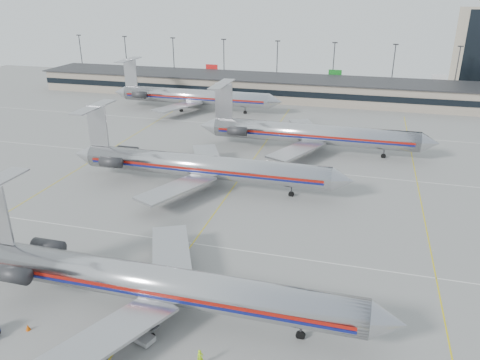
% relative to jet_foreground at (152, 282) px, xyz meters
% --- Properties ---
extents(ground, '(260.00, 260.00, 0.00)m').
position_rel_jet_foreground_xyz_m(ground, '(-1.09, 4.07, -3.61)').
color(ground, gray).
rests_on(ground, ground).
extents(apron_markings, '(160.00, 0.15, 0.02)m').
position_rel_jet_foreground_xyz_m(apron_markings, '(-1.09, 14.07, -3.60)').
color(apron_markings, silver).
rests_on(apron_markings, ground).
extents(terminal, '(162.00, 17.00, 6.25)m').
position_rel_jet_foreground_xyz_m(terminal, '(-1.09, 102.05, -0.45)').
color(terminal, gray).
rests_on(terminal, ground).
extents(light_mast_row, '(163.60, 0.40, 15.28)m').
position_rel_jet_foreground_xyz_m(light_mast_row, '(-1.09, 116.07, 4.97)').
color(light_mast_row, '#38383D').
rests_on(light_mast_row, ground).
extents(jet_foreground, '(47.49, 27.96, 12.43)m').
position_rel_jet_foreground_xyz_m(jet_foreground, '(0.00, 0.00, 0.00)').
color(jet_foreground, '#B8B8BD').
rests_on(jet_foreground, ground).
extents(jet_second_row, '(48.69, 28.67, 12.74)m').
position_rel_jet_foreground_xyz_m(jet_second_row, '(-6.68, 32.28, 0.09)').
color(jet_second_row, '#B8B8BD').
rests_on(jet_second_row, ground).
extents(jet_third_row, '(48.07, 29.57, 13.14)m').
position_rel_jet_foreground_xyz_m(jet_third_row, '(8.39, 55.10, 0.21)').
color(jet_third_row, '#B8B8BD').
rests_on(jet_third_row, ground).
extents(jet_back_row, '(47.81, 29.41, 13.07)m').
position_rel_jet_foreground_xyz_m(jet_back_row, '(-26.50, 81.15, 0.19)').
color(jet_back_row, '#B8B8BD').
rests_on(jet_back_row, ground).
extents(belt_loader, '(4.54, 2.43, 2.32)m').
position_rel_jet_foreground_xyz_m(belt_loader, '(0.24, -4.23, -2.98)').
color(belt_loader, '#979797').
rests_on(belt_loader, ground).
extents(ramp_worker_near, '(0.71, 0.67, 1.64)m').
position_rel_jet_foreground_xyz_m(ramp_worker_near, '(7.12, -5.78, -2.79)').
color(ramp_worker_near, '#ADEA16').
rests_on(ramp_worker_near, ground).
extents(cone_left, '(0.59, 0.59, 0.66)m').
position_rel_jet_foreground_xyz_m(cone_left, '(-10.77, -5.92, -3.28)').
color(cone_left, '#D15006').
rests_on(cone_left, ground).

